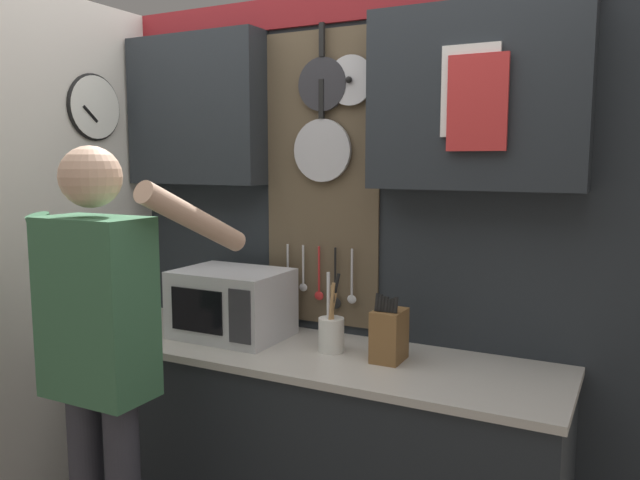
% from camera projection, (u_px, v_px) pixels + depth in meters
% --- Properties ---
extents(base_cabinet_counter, '(2.10, 0.61, 0.88)m').
position_uv_depth(base_cabinet_counter, '(302.00, 452.00, 2.61)').
color(base_cabinet_counter, '#23282D').
rests_on(base_cabinet_counter, ground_plane).
extents(back_wall_unit, '(2.67, 0.23, 2.36)m').
position_uv_depth(back_wall_unit, '(334.00, 200.00, 2.71)').
color(back_wall_unit, '#23282D').
rests_on(back_wall_unit, ground_plane).
extents(side_wall, '(0.07, 1.60, 2.36)m').
position_uv_depth(side_wall, '(36.00, 269.00, 2.65)').
color(side_wall, silver).
rests_on(side_wall, ground_plane).
extents(microwave, '(0.47, 0.36, 0.29)m').
position_uv_depth(microwave, '(232.00, 303.00, 2.72)').
color(microwave, silver).
rests_on(microwave, base_cabinet_counter).
extents(knife_block, '(0.11, 0.15, 0.27)m').
position_uv_depth(knife_block, '(389.00, 334.00, 2.39)').
color(knife_block, brown).
rests_on(knife_block, base_cabinet_counter).
extents(utensil_crock, '(0.10, 0.10, 0.32)m').
position_uv_depth(utensil_crock, '(331.00, 331.00, 2.51)').
color(utensil_crock, white).
rests_on(utensil_crock, base_cabinet_counter).
extents(person, '(0.54, 0.64, 1.70)m').
position_uv_depth(person, '(101.00, 344.00, 2.17)').
color(person, '#383842').
rests_on(person, ground_plane).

